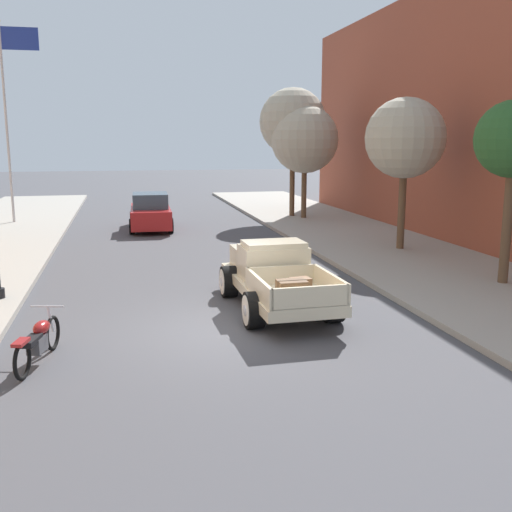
{
  "coord_description": "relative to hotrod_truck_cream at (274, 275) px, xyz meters",
  "views": [
    {
      "loc": [
        -1.99,
        -11.88,
        3.96
      ],
      "look_at": [
        1.32,
        2.91,
        1.0
      ],
      "focal_mm": 41.65,
      "sensor_mm": 36.0,
      "label": 1
    }
  ],
  "objects": [
    {
      "name": "ground_plane",
      "position": [
        -1.49,
        -1.65,
        -0.75
      ],
      "size": [
        140.0,
        140.0,
        0.0
      ],
      "primitive_type": "plane",
      "color": "#47474C"
    },
    {
      "name": "flagpole",
      "position": [
        -8.38,
        16.39,
        5.02
      ],
      "size": [
        1.74,
        0.16,
        9.16
      ],
      "color": "#B2B2B7",
      "rests_on": "sidewalk_left"
    },
    {
      "name": "motorcycle_parked",
      "position": [
        -5.08,
        -2.79,
        -0.31
      ],
      "size": [
        0.74,
        2.08,
        0.93
      ],
      "color": "black",
      "rests_on": "ground"
    },
    {
      "name": "car_background_red",
      "position": [
        -2.31,
        13.45,
        0.01
      ],
      "size": [
        1.96,
        4.35,
        1.65
      ],
      "color": "#AD1E1E",
      "rests_on": "ground"
    },
    {
      "name": "street_tree_second",
      "position": [
        6.15,
        5.79,
        3.26
      ],
      "size": [
        2.79,
        2.79,
        5.29
      ],
      "color": "brown",
      "rests_on": "sidewalk_right"
    },
    {
      "name": "street_tree_farthest",
      "position": [
        4.99,
        15.8,
        4.12
      ],
      "size": [
        3.36,
        3.36,
        6.42
      ],
      "color": "brown",
      "rests_on": "sidewalk_right"
    },
    {
      "name": "street_tree_third",
      "position": [
        5.34,
        14.87,
        3.24
      ],
      "size": [
        3.31,
        3.31,
        5.51
      ],
      "color": "brown",
      "rests_on": "sidewalk_right"
    },
    {
      "name": "hotrod_truck_cream",
      "position": [
        0.0,
        0.0,
        0.0
      ],
      "size": [
        2.27,
        4.98,
        1.58
      ],
      "color": "beige",
      "rests_on": "ground"
    }
  ]
}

